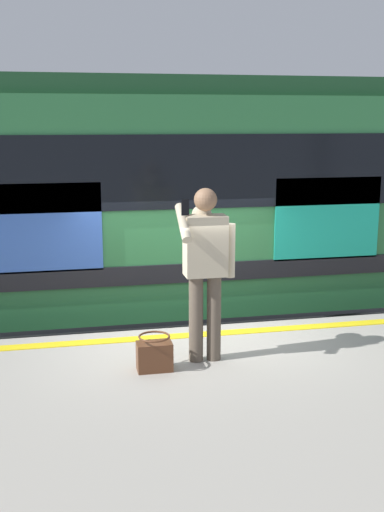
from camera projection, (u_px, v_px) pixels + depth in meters
The scene contains 8 objects.
ground_plane at pixel (189, 417), 7.47m from camera, with size 24.40×24.40×0.00m, color #3D3D3F.
platform at pixel (253, 498), 4.92m from camera, with size 15.01×5.09×1.13m, color #9E998E.
safety_line at pixel (194, 335), 6.94m from camera, with size 14.71×0.16×0.01m, color yellow.
track_rail_near at pixel (169, 366), 8.81m from camera, with size 19.51×0.08×0.16m, color slate.
track_rail_far at pixel (154, 332), 10.18m from camera, with size 19.51×0.08×0.16m, color slate.
train_carriage at pixel (171, 191), 9.02m from camera, with size 10.30×2.80×3.83m.
passenger at pixel (205, 260), 6.03m from camera, with size 0.57×0.55×1.71m.
handbag at pixel (154, 355), 5.95m from camera, with size 0.33×0.30×0.35m.
Camera 1 is at (1.36, 6.75, 3.48)m, focal length 44.06 mm.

